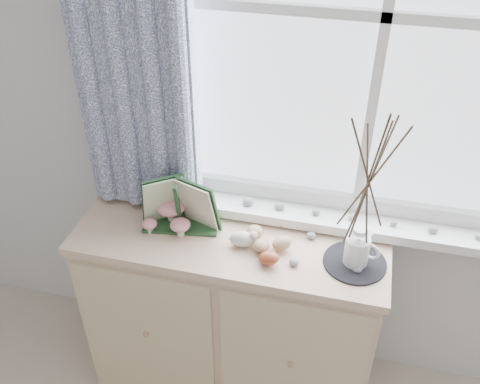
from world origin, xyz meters
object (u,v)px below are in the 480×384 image
(sideboard, at_px, (231,312))
(botanical_book, at_px, (177,208))
(toadstool_cluster, at_px, (171,213))
(twig_pitcher, at_px, (370,176))

(sideboard, xyz_separation_m, botanical_book, (-0.20, -0.02, 0.54))
(botanical_book, bearing_deg, toadstool_cluster, 133.22)
(sideboard, height_order, botanical_book, botanical_book)
(toadstool_cluster, bearing_deg, sideboard, -2.10)
(sideboard, distance_m, toadstool_cluster, 0.54)
(toadstool_cluster, distance_m, twig_pitcher, 0.78)
(botanical_book, bearing_deg, twig_pitcher, -10.18)
(sideboard, relative_size, botanical_book, 3.61)
(sideboard, xyz_separation_m, twig_pitcher, (0.47, -0.03, 0.80))
(botanical_book, xyz_separation_m, twig_pitcher, (0.67, -0.01, 0.26))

